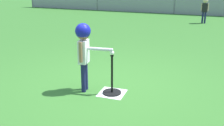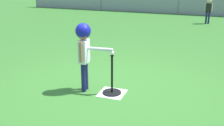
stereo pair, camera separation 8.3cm
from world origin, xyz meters
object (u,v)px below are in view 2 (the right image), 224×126
Objects in this scene: batter_child at (84,43)px; fielder_deep_right at (209,7)px; baseball_on_tee at (112,53)px; batting_tee at (112,87)px.

fielder_deep_right is at bearing 76.83° from batter_child.
baseball_on_tee is at bearing 4.71° from batter_child.
fielder_deep_right is (1.76, 7.52, -0.21)m from batter_child.
fielder_deep_right reaches higher than batting_tee.
batting_tee is at bearing 4.71° from batter_child.
batter_child reaches higher than batting_tee.
batter_child is at bearing -175.29° from batting_tee.
batting_tee is 0.89m from batter_child.
batting_tee is 0.58× the size of batter_child.
baseball_on_tee is at bearing -90.00° from batting_tee.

